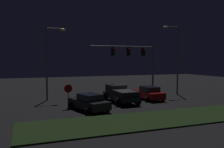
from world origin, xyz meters
TOP-DOWN VIEW (x-y plane):
  - ground_plane at (0.00, 0.00)m, footprint 80.00×80.00m
  - grass_median at (0.00, -7.93)m, footprint 21.40×4.85m
  - pickup_truck at (-0.36, -0.04)m, footprint 2.95×5.44m
  - car_sedan at (-4.55, -2.93)m, footprint 3.32×4.74m
  - car_sedan_far at (3.38, 0.39)m, footprint 2.55×4.44m
  - traffic_signal_gantry at (2.93, 2.85)m, footprint 8.32×0.56m
  - street_lamp_left at (-7.08, 4.00)m, footprint 2.29×0.44m
  - street_lamp_right at (8.53, 2.69)m, footprint 2.37×0.44m
  - stop_sign at (-6.09, -1.28)m, footprint 0.76×0.08m

SIDE VIEW (x-z plane):
  - ground_plane at x=0.00m, z-range 0.00..0.00m
  - grass_median at x=0.00m, z-range 0.00..0.10m
  - car_sedan at x=-4.55m, z-range -0.02..1.49m
  - car_sedan_far at x=3.38m, z-range -0.02..1.49m
  - pickup_truck at x=-0.36m, z-range 0.10..1.90m
  - stop_sign at x=-6.09m, z-range 0.45..2.68m
  - traffic_signal_gantry at x=2.93m, z-range 1.65..8.15m
  - street_lamp_left at x=-7.08m, z-range 1.03..9.21m
  - street_lamp_right at x=8.53m, z-range 1.07..10.00m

